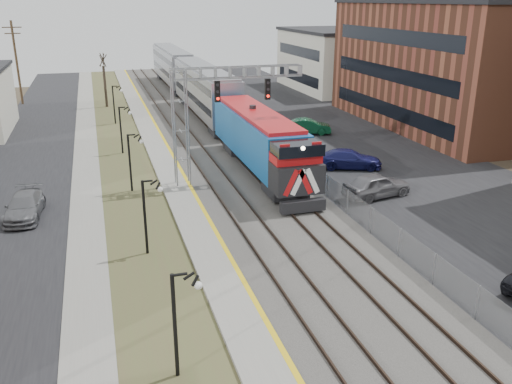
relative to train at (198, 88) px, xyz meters
name	(u,v)px	position (x,y,z in m)	size (l,w,h in m)	color
street_west	(25,171)	(-17.00, -18.37, -2.86)	(7.00, 120.00, 0.04)	black
sidewalk	(86,166)	(-12.50, -18.37, -2.84)	(2.00, 120.00, 0.08)	gray
grass_median	(125,163)	(-9.50, -18.37, -2.85)	(4.00, 120.00, 0.06)	#4A522B
platform	(163,159)	(-6.50, -18.37, -2.76)	(2.00, 120.00, 0.24)	gray
ballast_bed	(223,154)	(-1.50, -18.37, -2.78)	(8.00, 120.00, 0.20)	#595651
parking_lot	(353,145)	(10.50, -18.37, -2.86)	(16.00, 120.00, 0.04)	black
platform_edge	(174,157)	(-5.62, -18.37, -2.64)	(0.24, 120.00, 0.01)	gold
track_near	(199,154)	(-3.50, -18.37, -2.61)	(1.58, 120.00, 0.15)	#2D2119
track_far	(240,151)	(0.00, -18.37, -2.61)	(1.58, 120.00, 0.15)	#2D2119
train	(198,88)	(0.00, 0.00, 0.00)	(3.00, 63.05, 5.33)	#13559A
signal_gantry	(205,106)	(-4.28, -25.38, 2.70)	(9.00, 1.07, 8.15)	gray
lampposts	(144,216)	(-9.50, -35.08, -0.88)	(0.14, 62.14, 4.00)	black
fence	(271,143)	(2.70, -18.37, -2.08)	(0.04, 120.00, 1.60)	gray
bare_trees	(9,127)	(-18.16, -14.46, -0.18)	(12.30, 42.30, 5.95)	#382D23
car_lot_d	(349,159)	(7.02, -24.69, -2.16)	(2.02, 4.97, 1.44)	navy
car_lot_e	(377,186)	(5.87, -31.12, -2.08)	(1.90, 4.73, 1.61)	slate
car_lot_f	(308,127)	(8.14, -13.31, -2.15)	(1.54, 4.42, 1.46)	#0E4628
car_street_b	(25,207)	(-15.99, -28.25, -2.19)	(1.94, 4.77, 1.38)	slate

